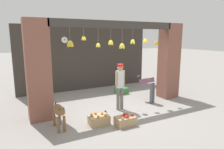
{
  "coord_description": "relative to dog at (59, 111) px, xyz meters",
  "views": [
    {
      "loc": [
        -3.27,
        -5.91,
        2.51
      ],
      "look_at": [
        0.0,
        0.46,
        1.15
      ],
      "focal_mm": 32.0,
      "sensor_mm": 36.0,
      "label": 1
    }
  ],
  "objects": [
    {
      "name": "shop_pillar_left",
      "position": [
        -0.34,
        0.98,
        1.0
      ],
      "size": [
        0.7,
        0.6,
        3.03
      ],
      "primitive_type": "cube",
      "color": "brown",
      "rests_on": "ground_plane"
    },
    {
      "name": "worker_stooping",
      "position": [
        3.57,
        0.78,
        0.16
      ],
      "size": [
        0.43,
        0.76,
        1.02
      ],
      "rotation": [
        0.0,
        0.0,
        0.35
      ],
      "color": "#56565B",
      "rests_on": "ground_plane"
    },
    {
      "name": "wall_clock",
      "position": [
        1.17,
        3.75,
        1.86
      ],
      "size": [
        0.3,
        0.03,
        0.3
      ],
      "color": "black"
    },
    {
      "name": "shop_back_wall",
      "position": [
        2.21,
        3.83,
        1.0
      ],
      "size": [
        6.41,
        0.12,
        3.03
      ],
      "primitive_type": "cube",
      "color": "#38332D",
      "rests_on": "ground_plane"
    },
    {
      "name": "fruit_crate_oranges",
      "position": [
        1.08,
        -0.22,
        -0.37
      ],
      "size": [
        0.57,
        0.39,
        0.34
      ],
      "color": "tan",
      "rests_on": "ground_plane"
    },
    {
      "name": "produce_box_green",
      "position": [
        3.25,
        2.26,
        -0.38
      ],
      "size": [
        0.52,
        0.41,
        0.27
      ],
      "primitive_type": "cube",
      "color": "#387A42",
      "rests_on": "ground_plane"
    },
    {
      "name": "shopkeeper",
      "position": [
        2.22,
        0.56,
        0.43
      ],
      "size": [
        0.34,
        0.27,
        1.61
      ],
      "rotation": [
        0.0,
        0.0,
        3.03
      ],
      "color": "#6B665B",
      "rests_on": "ground_plane"
    },
    {
      "name": "dog",
      "position": [
        0.0,
        0.0,
        0.0
      ],
      "size": [
        0.28,
        0.95,
        0.74
      ],
      "rotation": [
        0.0,
        0.0,
        -1.55
      ],
      "color": "brown",
      "rests_on": "ground_plane"
    },
    {
      "name": "fruit_crate_apples",
      "position": [
        1.73,
        -0.61,
        -0.37
      ],
      "size": [
        0.56,
        0.38,
        0.33
      ],
      "color": "tan",
      "rests_on": "ground_plane"
    },
    {
      "name": "storefront_awning",
      "position": [
        2.22,
        0.8,
        2.32
      ],
      "size": [
        4.51,
        0.31,
        0.95
      ],
      "color": "#3D3833"
    },
    {
      "name": "shop_pillar_right",
      "position": [
        4.76,
        0.98,
        1.0
      ],
      "size": [
        0.7,
        0.6,
        3.03
      ],
      "primitive_type": "cube",
      "color": "brown",
      "rests_on": "ground_plane"
    },
    {
      "name": "water_bottle",
      "position": [
        1.39,
        -0.0,
        -0.37
      ],
      "size": [
        0.08,
        0.08,
        0.29
      ],
      "color": "#2D60AD",
      "rests_on": "ground_plane"
    },
    {
      "name": "ground_plane",
      "position": [
        2.21,
        0.68,
        -0.51
      ],
      "size": [
        60.0,
        60.0,
        0.0
      ],
      "primitive_type": "plane",
      "color": "gray"
    }
  ]
}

